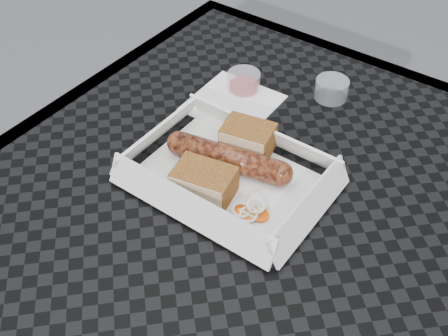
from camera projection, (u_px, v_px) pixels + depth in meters
The scene contains 9 objects.
patio_table at pixel (273, 260), 0.72m from camera, with size 0.80×0.80×0.74m.
food_tray at pixel (229, 179), 0.72m from camera, with size 0.22×0.15×0.00m, color white.
bratwurst at pixel (228, 158), 0.72m from camera, with size 0.17×0.06×0.03m.
bread_near at pixel (248, 139), 0.74m from camera, with size 0.07×0.05×0.04m, color brown.
bread_far at pixel (204, 182), 0.69m from camera, with size 0.07×0.05×0.04m, color brown.
veg_garnish at pixel (249, 213), 0.67m from camera, with size 0.03×0.03×0.00m.
napkin at pixel (233, 103), 0.84m from camera, with size 0.12×0.12×0.00m, color white.
condiment_cup_sauce at pixel (244, 82), 0.85m from camera, with size 0.05×0.05×0.03m, color maroon.
condiment_cup_empty at pixel (332, 89), 0.84m from camera, with size 0.05×0.05×0.03m, color silver.
Camera 1 is at (0.21, -0.39, 1.26)m, focal length 45.00 mm.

